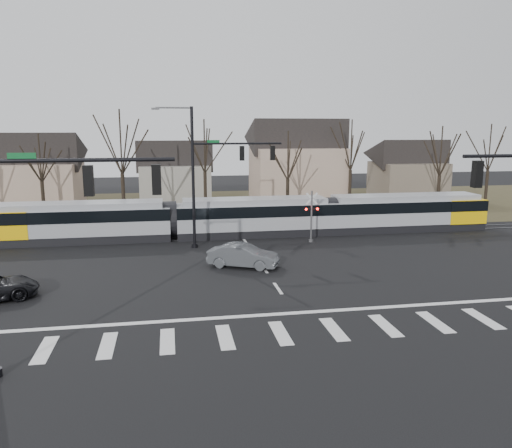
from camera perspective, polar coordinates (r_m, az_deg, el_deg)
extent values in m
plane|color=black|center=(25.86, 3.48, -8.72)|extent=(140.00, 140.00, 0.00)
cube|color=#38331E|center=(56.65, -4.01, 2.01)|extent=(140.00, 28.00, 0.01)
cube|color=silver|center=(22.10, -22.97, -13.08)|extent=(0.60, 2.60, 0.01)
cube|color=silver|center=(21.67, -16.62, -13.14)|extent=(0.60, 2.60, 0.01)
cube|color=silver|center=(21.50, -10.09, -13.03)|extent=(0.60, 2.60, 0.01)
cube|color=silver|center=(21.61, -3.55, -12.75)|extent=(0.60, 2.60, 0.01)
cube|color=silver|center=(21.97, 2.82, -12.33)|extent=(0.60, 2.60, 0.01)
cube|color=silver|center=(22.59, 8.90, -11.79)|extent=(0.60, 2.60, 0.01)
cube|color=silver|center=(23.44, 14.58, -11.16)|extent=(0.60, 2.60, 0.01)
cube|color=silver|center=(24.49, 19.78, -10.49)|extent=(0.60, 2.60, 0.01)
cube|color=silver|center=(25.72, 24.51, -9.81)|extent=(0.60, 2.60, 0.01)
cube|color=silver|center=(24.22, 4.48, -10.10)|extent=(28.00, 0.35, 0.01)
cube|color=silver|center=(27.70, 2.52, -7.35)|extent=(0.18, 2.00, 0.01)
cube|color=silver|center=(31.45, 0.95, -5.12)|extent=(0.18, 2.00, 0.01)
cube|color=silver|center=(35.25, -0.28, -3.36)|extent=(0.18, 2.00, 0.01)
cube|color=silver|center=(39.09, -1.26, -1.95)|extent=(0.18, 2.00, 0.01)
cube|color=silver|center=(42.96, -2.07, -0.79)|extent=(0.18, 2.00, 0.01)
cube|color=silver|center=(46.85, -2.74, 0.18)|extent=(0.18, 2.00, 0.01)
cube|color=silver|center=(50.76, -3.31, 1.00)|extent=(0.18, 2.00, 0.01)
cube|color=silver|center=(54.68, -3.80, 1.70)|extent=(0.18, 2.00, 0.01)
cube|color=#59595E|center=(40.15, -1.50, -1.58)|extent=(90.00, 0.12, 0.06)
cube|color=#59595E|center=(41.50, -1.78, -1.17)|extent=(90.00, 0.12, 0.06)
cube|color=gray|center=(40.91, -19.44, 0.20)|extent=(13.72, 2.95, 3.08)
cube|color=black|center=(40.80, -19.49, 1.05)|extent=(13.74, 3.00, 0.90)
cube|color=yellow|center=(42.07, -26.40, 0.09)|extent=(3.38, 3.02, 2.06)
cube|color=gray|center=(40.90, -0.14, 0.82)|extent=(12.66, 2.95, 3.08)
cube|color=black|center=(40.80, -0.14, 1.68)|extent=(12.68, 3.00, 0.90)
cube|color=gray|center=(45.02, 16.64, 1.28)|extent=(13.72, 2.95, 3.08)
cube|color=black|center=(44.93, 16.68, 2.07)|extent=(13.74, 3.00, 0.90)
cube|color=yellow|center=(47.54, 22.23, 1.53)|extent=(3.38, 3.02, 2.06)
imported|color=#4D5054|center=(31.68, -1.48, -3.64)|extent=(4.94, 5.65, 1.47)
cylinder|color=black|center=(17.98, -19.75, 6.88)|extent=(6.50, 0.14, 0.14)
cube|color=#0C5926|center=(18.35, -25.21, 7.03)|extent=(0.90, 0.03, 0.22)
cube|color=black|center=(17.99, -18.59, 4.71)|extent=(0.32, 0.32, 1.05)
sphere|color=#FF0C07|center=(17.96, -18.65, 5.76)|extent=(0.22, 0.22, 0.22)
cube|color=black|center=(17.79, -11.31, 5.00)|extent=(0.32, 0.32, 1.05)
sphere|color=#FF0C07|center=(17.76, -11.34, 6.06)|extent=(0.22, 0.22, 0.22)
cube|color=black|center=(21.38, 23.95, 5.23)|extent=(0.32, 0.32, 1.05)
sphere|color=#FF0C07|center=(21.35, 24.02, 6.11)|extent=(0.22, 0.22, 0.22)
cylinder|color=black|center=(36.41, -7.20, 5.15)|extent=(0.22, 0.22, 10.20)
cylinder|color=black|center=(37.22, -7.02, -2.46)|extent=(0.44, 0.44, 0.30)
cylinder|color=black|center=(36.55, -2.13, 9.18)|extent=(6.50, 0.14, 0.14)
cube|color=#0C5926|center=(36.35, -4.90, 9.37)|extent=(0.90, 0.03, 0.22)
cube|color=black|center=(36.62, -1.61, 8.09)|extent=(0.32, 0.32, 1.05)
sphere|color=#FF0C07|center=(36.61, -1.62, 8.60)|extent=(0.22, 0.22, 0.22)
cube|color=black|center=(37.02, 1.91, 8.11)|extent=(0.32, 0.32, 1.05)
sphere|color=#FF0C07|center=(37.01, 1.91, 8.62)|extent=(0.22, 0.22, 0.22)
cube|color=#59595B|center=(36.23, -11.44, 12.79)|extent=(0.55, 0.22, 0.14)
cylinder|color=#59595B|center=(38.61, 6.35, 0.84)|extent=(0.14, 0.14, 4.00)
cylinder|color=#59595B|center=(38.98, 6.29, -1.91)|extent=(0.36, 0.36, 0.20)
cube|color=silver|center=(38.40, 6.39, 2.90)|extent=(0.95, 0.04, 0.95)
cube|color=silver|center=(38.40, 6.39, 2.90)|extent=(0.95, 0.04, 0.95)
cube|color=black|center=(38.51, 6.37, 1.72)|extent=(1.00, 0.10, 0.12)
sphere|color=#FF0C07|center=(38.31, 5.76, 1.69)|extent=(0.18, 0.18, 0.18)
sphere|color=#FF0C07|center=(38.57, 7.04, 1.72)|extent=(0.18, 0.18, 0.18)
cube|color=tan|center=(59.75, -23.75, 4.00)|extent=(9.00, 8.00, 5.00)
cube|color=gray|center=(60.04, -9.21, 4.56)|extent=(8.00, 7.00, 4.50)
cube|color=tan|center=(58.82, 4.63, 5.52)|extent=(10.00, 8.00, 6.50)
cube|color=#65594A|center=(66.10, 16.91, 4.80)|extent=(8.00, 7.00, 4.50)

